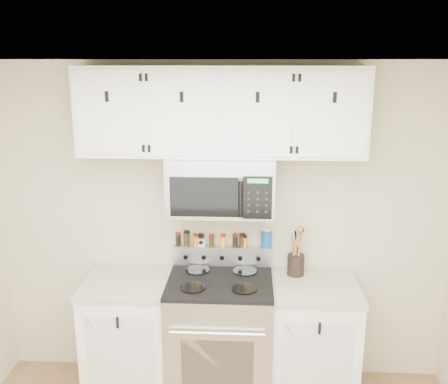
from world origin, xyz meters
name	(u,v)px	position (x,y,z in m)	size (l,w,h in m)	color
back_wall	(222,226)	(0.00, 1.75, 1.25)	(3.50, 0.01, 2.50)	#B9B08B
ceiling	(196,61)	(0.00, 0.00, 2.50)	(3.50, 3.50, 0.01)	white
range	(220,336)	(0.00, 1.43, 0.49)	(0.76, 0.65, 1.10)	#B7B7BA
base_cabinet_left	(130,335)	(-0.69, 1.45, 0.46)	(0.64, 0.62, 0.92)	white
base_cabinet_right	(312,340)	(0.69, 1.45, 0.46)	(0.64, 0.62, 0.92)	white
microwave	(221,185)	(0.00, 1.55, 1.63)	(0.76, 0.44, 0.42)	#9E9EA3
upper_cabinets	(221,111)	(0.00, 1.58, 2.15)	(2.00, 0.35, 0.62)	white
utensil_crock	(296,263)	(0.56, 1.61, 1.01)	(0.13, 0.13, 0.38)	black
kitchen_timer	(201,242)	(-0.16, 1.71, 1.13)	(0.05, 0.04, 0.06)	silver
salt_canister	(266,238)	(0.34, 1.71, 1.18)	(0.08, 0.08, 0.15)	#155294
spice_jar_0	(178,239)	(-0.34, 1.71, 1.15)	(0.04, 0.04, 0.10)	black
spice_jar_1	(187,238)	(-0.28, 1.71, 1.16)	(0.05, 0.05, 0.12)	#3E280E
spice_jar_2	(196,240)	(-0.20, 1.71, 1.15)	(0.04, 0.04, 0.09)	gold
spice_jar_3	(201,240)	(-0.16, 1.71, 1.15)	(0.04, 0.04, 0.10)	black
spice_jar_4	(212,240)	(-0.08, 1.71, 1.15)	(0.04, 0.04, 0.09)	#3F2B0F
spice_jar_5	(223,240)	(0.01, 1.71, 1.15)	(0.04, 0.04, 0.10)	yellow
spice_jar_6	(235,240)	(0.10, 1.71, 1.15)	(0.04, 0.04, 0.10)	black
spice_jar_7	(242,240)	(0.16, 1.71, 1.15)	(0.05, 0.05, 0.10)	#41220F
spice_jar_8	(244,241)	(0.17, 1.71, 1.15)	(0.04, 0.04, 0.09)	gold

